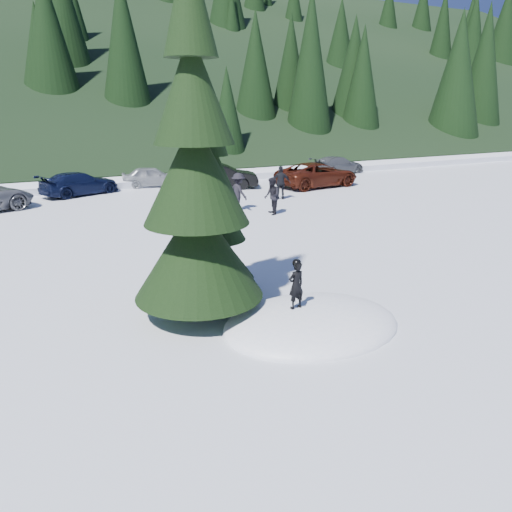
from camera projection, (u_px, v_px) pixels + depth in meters
name	position (u px, v px, depth m)	size (l,w,h in m)	color
ground	(311.00, 326.00, 12.14)	(200.00, 200.00, 0.00)	white
snow_mound	(311.00, 326.00, 12.14)	(4.48, 3.52, 0.96)	white
forest_hillside	(47.00, 32.00, 54.54)	(200.00, 60.00, 25.00)	black
spruce_tall	(196.00, 186.00, 11.75)	(3.20, 3.20, 8.60)	black
spruce_short	(214.00, 220.00, 13.73)	(2.20, 2.20, 5.37)	black
child_skier	(296.00, 285.00, 11.80)	(0.42, 0.28, 1.16)	black
adult_0	(272.00, 196.00, 23.89)	(0.87, 0.68, 1.79)	black
adult_1	(281.00, 183.00, 27.67)	(1.08, 0.45, 1.84)	black
adult_2	(239.00, 192.00, 24.82)	(1.20, 0.69, 1.86)	black
car_3	(79.00, 184.00, 29.05)	(1.87, 4.60, 1.33)	black
car_4	(152.00, 177.00, 31.90)	(1.52, 3.77, 1.28)	gray
car_5	(221.00, 176.00, 31.30)	(1.61, 4.62, 1.52)	black
car_6	(317.00, 175.00, 31.88)	(2.55, 5.53, 1.54)	#3F150B
car_7	(337.00, 165.00, 37.74)	(1.82, 4.49, 1.30)	#4B4E52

